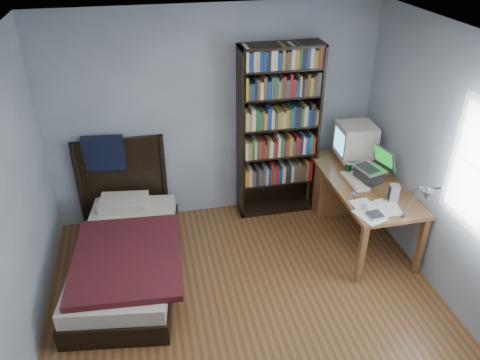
# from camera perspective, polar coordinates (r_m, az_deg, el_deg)

# --- Properties ---
(room) EXTENTS (4.20, 4.24, 2.50)m
(room) POSITION_cam_1_polar(r_m,az_deg,el_deg) (3.62, 2.84, -4.82)
(room) COLOR brown
(room) RESTS_ON ground
(desk) EXTENTS (0.75, 1.61, 0.73)m
(desk) POSITION_cam_1_polar(r_m,az_deg,el_deg) (5.83, 12.65, -0.55)
(desk) COLOR brown
(desk) RESTS_ON floor
(crt_monitor) EXTENTS (0.43, 0.39, 0.47)m
(crt_monitor) POSITION_cam_1_polar(r_m,az_deg,el_deg) (5.59, 13.82, 4.69)
(crt_monitor) COLOR beige
(crt_monitor) RESTS_ON desk
(laptop) EXTENTS (0.39, 0.37, 0.39)m
(laptop) POSITION_cam_1_polar(r_m,az_deg,el_deg) (5.29, 15.61, 0.96)
(laptop) COLOR #2D2D30
(laptop) RESTS_ON desk
(desk_lamp) EXTENTS (0.22, 0.49, 0.58)m
(desk_lamp) POSITION_cam_1_polar(r_m,az_deg,el_deg) (4.30, 21.49, -1.87)
(desk_lamp) COLOR #99999E
(desk_lamp) RESTS_ON desk
(keyboard) EXTENTS (0.18, 0.43, 0.04)m
(keyboard) POSITION_cam_1_polar(r_m,az_deg,el_deg) (5.26, 13.82, -0.11)
(keyboard) COLOR beige
(keyboard) RESTS_ON desk
(speaker) EXTENTS (0.11, 0.11, 0.18)m
(speaker) POSITION_cam_1_polar(r_m,az_deg,el_deg) (5.01, 18.24, -1.51)
(speaker) COLOR gray
(speaker) RESTS_ON desk
(soda_can) EXTENTS (0.06, 0.06, 0.12)m
(soda_can) POSITION_cam_1_polar(r_m,az_deg,el_deg) (5.40, 13.04, 1.37)
(soda_can) COLOR #073416
(soda_can) RESTS_ON desk
(mouse) EXTENTS (0.06, 0.11, 0.04)m
(mouse) POSITION_cam_1_polar(r_m,az_deg,el_deg) (5.54, 13.77, 1.56)
(mouse) COLOR silver
(mouse) RESTS_ON desk
(phone_silver) EXTENTS (0.07, 0.11, 0.02)m
(phone_silver) POSITION_cam_1_polar(r_m,az_deg,el_deg) (5.02, 13.84, -1.78)
(phone_silver) COLOR silver
(phone_silver) RESTS_ON desk
(phone_grey) EXTENTS (0.07, 0.10, 0.02)m
(phone_grey) POSITION_cam_1_polar(r_m,az_deg,el_deg) (4.84, 14.98, -3.22)
(phone_grey) COLOR gray
(phone_grey) RESTS_ON desk
(external_drive) EXTENTS (0.15, 0.15, 0.03)m
(external_drive) POSITION_cam_1_polar(r_m,az_deg,el_deg) (4.74, 16.15, -4.16)
(external_drive) COLOR gray
(external_drive) RESTS_ON desk
(bookshelf) EXTENTS (0.94, 0.30, 2.08)m
(bookshelf) POSITION_cam_1_polar(r_m,az_deg,el_deg) (5.51, 4.67, 5.70)
(bookshelf) COLOR black
(bookshelf) RESTS_ON floor
(bed) EXTENTS (1.23, 2.11, 1.16)m
(bed) POSITION_cam_1_polar(r_m,az_deg,el_deg) (5.05, -13.74, -8.23)
(bed) COLOR black
(bed) RESTS_ON floor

